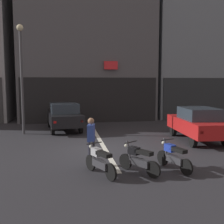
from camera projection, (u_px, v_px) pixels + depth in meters
ground_plane at (105, 150)px, 11.43m from camera, size 120.00×120.00×0.00m
lane_centre_line at (92, 127)px, 17.30m from camera, size 0.20×18.00×0.01m
building_mid_block at (85, 28)px, 23.25m from camera, size 10.07×10.07×15.10m
building_far_right at (187, 49)px, 25.01m from camera, size 8.39×9.50×11.91m
car_black_crossing_near at (64, 116)px, 16.02m from camera, size 2.26×4.29×1.64m
car_red_parked_kerbside at (198, 123)px, 13.16m from camera, size 1.99×4.19×1.64m
car_white_down_street at (100, 106)px, 22.56m from camera, size 2.16×4.26×1.64m
street_lamp at (21, 67)px, 14.54m from camera, size 0.36×0.36×5.96m
motorcycle_silver_row_leftmost at (100, 161)px, 8.29m from camera, size 0.80×1.54×0.98m
motorcycle_black_row_left_mid at (138, 159)px, 8.47m from camera, size 0.99×1.43×0.98m
motorcycle_blue_row_centre at (174, 156)px, 8.80m from camera, size 0.68×1.60×0.98m
person_by_motorcycles at (91, 141)px, 9.22m from camera, size 0.30×0.40×1.67m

